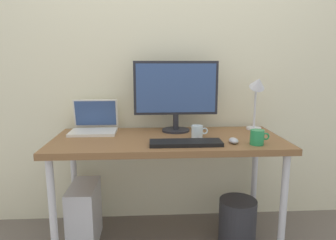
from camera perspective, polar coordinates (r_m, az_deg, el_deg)
The scene contains 12 objects.
ground_plane at distance 2.32m, azimuth 0.00°, elevation -21.57°, with size 6.00×6.00×0.00m, color #665B51.
back_wall at distance 2.35m, azimuth -0.58°, elevation 12.15°, with size 4.40×0.04×2.60m, color beige.
desk at distance 2.04m, azimuth 0.00°, elevation -5.13°, with size 1.52×0.65×0.75m.
monitor at distance 2.17m, azimuth 1.50°, elevation 5.32°, with size 0.60×0.20×0.50m.
laptop at distance 2.25m, azimuth -13.65°, elevation -0.72°, with size 0.32×0.26×0.23m.
desk_lamp at distance 2.30m, azimuth 16.39°, elevation 5.22°, with size 0.11×0.16×0.41m.
keyboard at distance 1.85m, azimuth 3.35°, elevation -4.30°, with size 0.44×0.14×0.02m, color black.
mouse at distance 1.93m, azimuth 12.19°, elevation -3.79°, with size 0.06×0.09×0.03m, color #B2B2B7.
coffee_mug at distance 1.93m, azimuth 16.40°, elevation -3.12°, with size 0.12×0.08×0.09m.
glass_cup at distance 2.02m, azimuth 5.54°, elevation -2.19°, with size 0.11×0.08×0.08m.
computer_tower at distance 2.28m, azimuth -15.38°, elevation -16.66°, with size 0.18×0.36×0.42m, color silver.
wastebasket at distance 2.31m, azimuth 12.88°, elevation -17.80°, with size 0.26×0.26×0.30m, color #333338.
Camera 1 is at (-0.12, -1.96, 1.24)m, focal length 32.51 mm.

